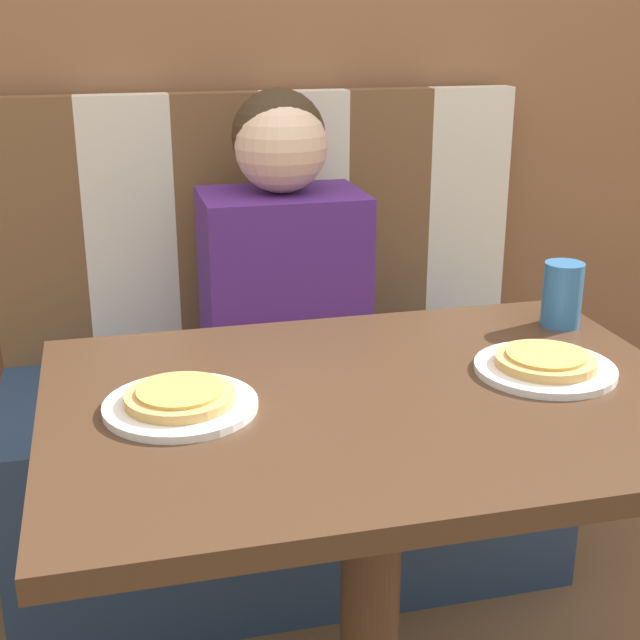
% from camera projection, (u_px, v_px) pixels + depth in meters
% --- Properties ---
extents(wall_back, '(7.00, 0.05, 2.60)m').
position_uv_depth(wall_back, '(252.00, 17.00, 2.13)').
color(wall_back, brown).
rests_on(wall_back, ground_plane).
extents(booth_seat, '(1.29, 0.56, 0.50)m').
position_uv_depth(booth_seat, '(286.00, 471.00, 2.18)').
color(booth_seat, navy).
rests_on(booth_seat, ground_plane).
extents(booth_backrest, '(1.29, 0.06, 0.63)m').
position_uv_depth(booth_backrest, '(262.00, 222.00, 2.22)').
color(booth_backrest, brown).
rests_on(booth_backrest, booth_seat).
extents(dining_table, '(1.01, 0.72, 0.76)m').
position_uv_depth(dining_table, '(373.00, 453.00, 1.40)').
color(dining_table, '#422B1C').
rests_on(dining_table, ground_plane).
extents(person, '(0.36, 0.25, 0.66)m').
position_uv_depth(person, '(282.00, 245.00, 1.99)').
color(person, '#4C237A').
rests_on(person, booth_seat).
extents(plate_left, '(0.23, 0.23, 0.01)m').
position_uv_depth(plate_left, '(181.00, 406.00, 1.32)').
color(plate_left, white).
rests_on(plate_left, dining_table).
extents(plate_right, '(0.23, 0.23, 0.01)m').
position_uv_depth(plate_right, '(545.00, 369.00, 1.45)').
color(plate_right, white).
rests_on(plate_right, dining_table).
extents(pizza_left, '(0.16, 0.16, 0.02)m').
position_uv_depth(pizza_left, '(180.00, 396.00, 1.31)').
color(pizza_left, tan).
rests_on(pizza_left, plate_left).
extents(pizza_right, '(0.16, 0.16, 0.02)m').
position_uv_depth(pizza_right, '(546.00, 360.00, 1.45)').
color(pizza_right, tan).
rests_on(pizza_right, plate_right).
extents(drinking_cup, '(0.07, 0.07, 0.12)m').
position_uv_depth(drinking_cup, '(562.00, 294.00, 1.65)').
color(drinking_cup, '#2D669E').
rests_on(drinking_cup, dining_table).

